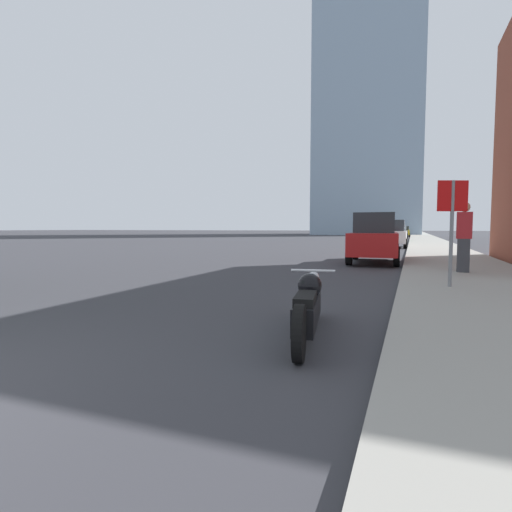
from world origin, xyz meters
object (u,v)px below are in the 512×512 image
Objects in this scene: parked_car_green at (395,234)px; parked_car_black at (399,232)px; parked_car_yellow at (403,231)px; parked_car_white at (392,234)px; pedestrian at (464,236)px; stop_sign at (452,215)px; motorcycle at (308,306)px; parked_car_red at (374,238)px.

parked_car_black is (0.04, 12.41, 0.03)m from parked_car_green.
parked_car_yellow reaches higher than parked_car_green.
parked_car_white is 34.33m from parked_car_yellow.
parked_car_white is at bearing 98.66° from pedestrian.
stop_sign reaches higher than parked_car_black.
parked_car_black is at bearing 93.93° from pedestrian.
parked_car_green is (-0.25, 10.88, -0.12)m from parked_car_white.
parked_car_white is at bearing -93.09° from parked_car_green.
parked_car_red reaches higher than motorcycle.
parked_car_white is at bearing 80.97° from motorcycle.
pedestrian is (2.59, -3.90, 0.19)m from parked_car_red.
parked_car_white is 0.98× the size of parked_car_black.
parked_car_green is (-0.34, 34.46, 0.42)m from motorcycle.
parked_car_white is (0.07, 12.64, -0.02)m from parked_car_red.
parked_car_white is 23.29m from parked_car_black.
parked_car_white is 2.13× the size of stop_sign.
parked_car_green is 30.53m from stop_sign.
parked_car_white is 16.74m from pedestrian.
pedestrian reaches higher than parked_car_red.
stop_sign is at bearing -76.00° from parked_car_red.
parked_car_black is at bearing 87.78° from parked_car_red.
parked_car_red is at bearing -93.99° from parked_car_green.
parked_car_white is at bearing 95.76° from stop_sign.
parked_car_white reaches higher than parked_car_yellow.
parked_car_white is 0.99× the size of parked_car_green.
parked_car_green is at bearing 91.22° from parked_car_white.
motorcycle is at bearing -89.91° from parked_car_white.
parked_car_red is 7.24m from stop_sign.
pedestrian is at bearing -87.53° from parked_car_yellow.
stop_sign reaches higher than parked_car_green.
parked_car_white is at bearing -90.39° from parked_car_yellow.
stop_sign reaches higher than parked_car_red.
parked_car_black reaches higher than parked_car_yellow.
stop_sign is (2.23, -30.44, 0.80)m from parked_car_green.
stop_sign is (2.19, -42.85, 0.77)m from parked_car_black.
parked_car_red is 23.52m from parked_car_green.
parked_car_red is (-0.16, 10.94, 0.56)m from motorcycle.
parked_car_yellow is 50.93m from pedestrian.
parked_car_green is at bearing 81.33° from motorcycle.
parked_car_green is at bearing -87.20° from parked_car_black.
stop_sign is 3.10m from pedestrian.
parked_car_red is 1.00× the size of parked_car_green.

